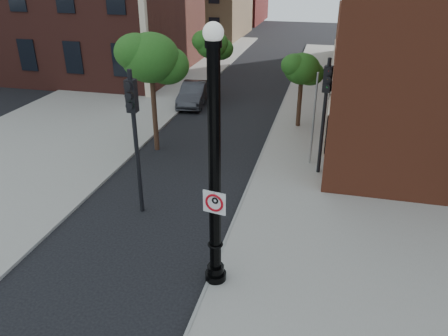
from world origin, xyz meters
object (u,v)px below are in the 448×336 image
(no_parking_sign, at_px, (214,202))
(parked_car, at_px, (194,94))
(traffic_signal_left, at_px, (134,120))
(lamppost, at_px, (215,179))
(traffic_signal_right, at_px, (326,99))

(no_parking_sign, bearing_deg, parked_car, 119.15)
(traffic_signal_left, bearing_deg, parked_car, 99.09)
(lamppost, xyz_separation_m, no_parking_sign, (0.03, -0.18, -0.59))
(no_parking_sign, relative_size, traffic_signal_right, 0.13)
(lamppost, relative_size, parked_car, 1.70)
(no_parking_sign, bearing_deg, traffic_signal_right, 82.50)
(parked_car, relative_size, traffic_signal_right, 0.84)
(parked_car, height_order, traffic_signal_right, traffic_signal_right)
(lamppost, distance_m, parked_car, 17.76)
(lamppost, distance_m, traffic_signal_left, 4.94)
(parked_car, distance_m, traffic_signal_left, 13.81)
(lamppost, bearing_deg, traffic_signal_left, 139.27)
(lamppost, height_order, traffic_signal_left, lamppost)
(lamppost, xyz_separation_m, parked_car, (-5.85, 16.55, -2.69))
(traffic_signal_left, xyz_separation_m, traffic_signal_right, (6.31, 4.76, -0.17))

